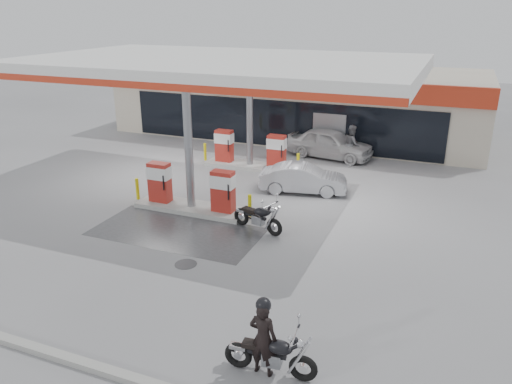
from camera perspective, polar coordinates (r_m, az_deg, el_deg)
ground at (r=18.37m, az=-10.39°, el=-4.22°), size 90.00×90.00×0.00m
wet_patch at (r=18.12m, az=-9.04°, el=-4.48°), size 6.00×3.00×0.00m
drain_cover at (r=15.89m, az=-8.03°, el=-8.17°), size 0.70×0.70×0.01m
kerb at (r=13.77m, az=-26.45°, el=-14.93°), size 28.00×0.25×0.15m
store_building at (r=31.79m, az=4.91°, el=10.30°), size 22.00×8.22×4.00m
canopy at (r=21.22m, az=-3.98°, el=14.20°), size 16.00×10.02×5.51m
pump_island_near at (r=19.67m, az=-7.46°, el=-0.12°), size 5.14×1.30×1.78m
pump_island_far at (r=24.79m, az=-0.71°, el=4.40°), size 5.14×1.30×1.78m
main_motorcycle at (r=11.34m, az=1.82°, el=-18.20°), size 2.11×0.81×1.08m
biker_main at (r=11.13m, az=0.83°, el=-16.39°), size 0.68×0.47×1.77m
parked_motorcycle at (r=17.79m, az=0.27°, el=-2.96°), size 2.12×1.03×1.11m
sedan_white at (r=26.75m, az=8.45°, el=5.52°), size 4.78×2.50×1.55m
attendant at (r=26.07m, az=10.90°, el=5.43°), size 1.02×1.15×1.95m
hatchback_silver at (r=21.55m, az=5.41°, el=1.54°), size 3.91×2.04×1.23m
parked_car_left at (r=34.66m, az=-12.33°, el=8.26°), size 3.91×2.60×1.05m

